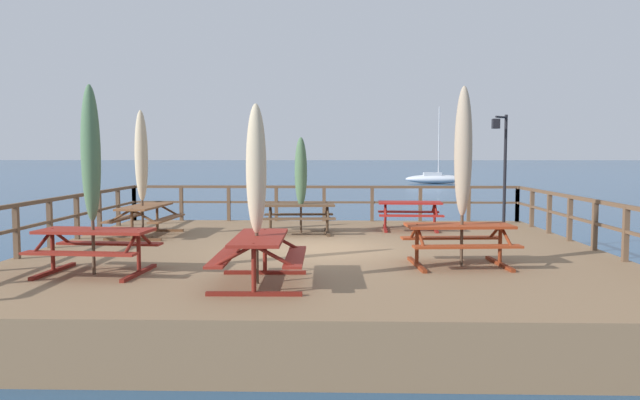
# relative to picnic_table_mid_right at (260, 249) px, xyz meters

# --- Properties ---
(ground_plane) EXTENTS (600.00, 600.00, 0.00)m
(ground_plane) POSITION_rel_picnic_table_mid_right_xyz_m (0.83, 3.57, -1.46)
(ground_plane) COLOR navy
(wooden_deck) EXTENTS (12.07, 11.35, 0.90)m
(wooden_deck) POSITION_rel_picnic_table_mid_right_xyz_m (0.83, 3.57, -1.01)
(wooden_deck) COLOR #846647
(wooden_deck) RESTS_ON ground
(railing_waterside_far) EXTENTS (11.87, 0.10, 1.09)m
(railing_waterside_far) POSITION_rel_picnic_table_mid_right_xyz_m (0.83, 9.10, 0.17)
(railing_waterside_far) COLOR brown
(railing_waterside_far) RESTS_ON wooden_deck
(railing_side_left) EXTENTS (0.10, 11.15, 1.09)m
(railing_side_left) POSITION_rel_picnic_table_mid_right_xyz_m (-5.06, 3.57, 0.17)
(railing_side_left) COLOR brown
(railing_side_left) RESTS_ON wooden_deck
(railing_side_right) EXTENTS (0.10, 11.15, 1.09)m
(railing_side_right) POSITION_rel_picnic_table_mid_right_xyz_m (6.71, 3.57, 0.17)
(railing_side_right) COLOR brown
(railing_side_right) RESTS_ON wooden_deck
(picnic_table_mid_right) EXTENTS (1.43, 1.98, 0.78)m
(picnic_table_mid_right) POSITION_rel_picnic_table_mid_right_xyz_m (0.00, 0.00, 0.00)
(picnic_table_mid_right) COLOR maroon
(picnic_table_mid_right) RESTS_ON wooden_deck
(picnic_table_back_right) EXTENTS (1.92, 1.52, 0.78)m
(picnic_table_back_right) POSITION_rel_picnic_table_mid_right_xyz_m (0.23, 6.17, -0.00)
(picnic_table_back_right) COLOR brown
(picnic_table_back_right) RESTS_ON wooden_deck
(picnic_table_mid_left) EXTENTS (2.00, 1.54, 0.78)m
(picnic_table_mid_left) POSITION_rel_picnic_table_mid_right_xyz_m (-2.92, 0.76, -0.00)
(picnic_table_mid_left) COLOR maroon
(picnic_table_mid_left) RESTS_ON wooden_deck
(picnic_table_back_left) EXTENTS (2.00, 1.54, 0.78)m
(picnic_table_back_left) POSITION_rel_picnic_table_mid_right_xyz_m (3.45, 1.68, -0.00)
(picnic_table_back_left) COLOR #993819
(picnic_table_back_left) RESTS_ON wooden_deck
(picnic_table_mid_centre) EXTENTS (1.50, 2.16, 0.78)m
(picnic_table_mid_centre) POSITION_rel_picnic_table_mid_right_xyz_m (-3.59, 5.59, 0.00)
(picnic_table_mid_centre) COLOR brown
(picnic_table_mid_centre) RESTS_ON wooden_deck
(picnic_table_front_right) EXTENTS (1.75, 1.48, 0.78)m
(picnic_table_front_right) POSITION_rel_picnic_table_mid_right_xyz_m (3.20, 6.98, -0.01)
(picnic_table_front_right) COLOR maroon
(picnic_table_front_right) RESTS_ON wooden_deck
(patio_umbrella_tall_mid_left) EXTENTS (0.32, 0.32, 2.83)m
(patio_umbrella_tall_mid_left) POSITION_rel_picnic_table_mid_right_xyz_m (-0.05, 0.04, 1.24)
(patio_umbrella_tall_mid_left) COLOR #4C3828
(patio_umbrella_tall_mid_left) RESTS_ON wooden_deck
(patio_umbrella_short_front) EXTENTS (0.32, 0.32, 2.49)m
(patio_umbrella_short_front) POSITION_rel_picnic_table_mid_right_xyz_m (0.28, 6.23, 1.02)
(patio_umbrella_short_front) COLOR #4C3828
(patio_umbrella_short_front) RESTS_ON wooden_deck
(patio_umbrella_short_mid) EXTENTS (0.32, 0.32, 3.22)m
(patio_umbrella_short_mid) POSITION_rel_picnic_table_mid_right_xyz_m (-2.94, 0.72, 1.48)
(patio_umbrella_short_mid) COLOR #4C3828
(patio_umbrella_short_mid) RESTS_ON wooden_deck
(patio_umbrella_tall_mid_right) EXTENTS (0.32, 0.32, 3.27)m
(patio_umbrella_tall_mid_right) POSITION_rel_picnic_table_mid_right_xyz_m (3.49, 1.64, 1.52)
(patio_umbrella_tall_mid_right) COLOR #4C3828
(patio_umbrella_tall_mid_right) RESTS_ON wooden_deck
(patio_umbrella_tall_back_right) EXTENTS (0.32, 0.32, 3.14)m
(patio_umbrella_tall_back_right) POSITION_rel_picnic_table_mid_right_xyz_m (-3.64, 5.53, 1.43)
(patio_umbrella_tall_back_right) COLOR #4C3828
(patio_umbrella_tall_back_right) RESTS_ON wooden_deck
(lamp_post_hooked) EXTENTS (0.54, 0.53, 3.20)m
(lamp_post_hooked) POSITION_rel_picnic_table_mid_right_xyz_m (6.02, 8.41, 1.55)
(lamp_post_hooked) COLOR black
(lamp_post_hooked) RESTS_ON wooden_deck
(sailboat_distant) EXTENTS (6.06, 1.91, 7.72)m
(sailboat_distant) POSITION_rel_picnic_table_mid_right_xyz_m (11.22, 52.09, -0.94)
(sailboat_distant) COLOR silver
(sailboat_distant) RESTS_ON ground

